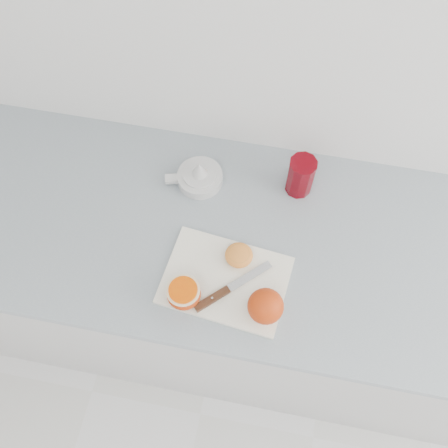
% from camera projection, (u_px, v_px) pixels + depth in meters
% --- Properties ---
extents(counter, '(2.58, 0.64, 0.89)m').
position_uv_depth(counter, '(224.00, 289.00, 1.73)').
color(counter, silver).
rests_on(counter, ground).
extents(cutting_board, '(0.33, 0.25, 0.01)m').
position_uv_depth(cutting_board, '(225.00, 280.00, 1.26)').
color(cutting_board, white).
rests_on(cutting_board, counter).
extents(whole_orange, '(0.09, 0.09, 0.09)m').
position_uv_depth(whole_orange, '(266.00, 306.00, 1.18)').
color(whole_orange, red).
rests_on(whole_orange, cutting_board).
extents(half_orange, '(0.08, 0.08, 0.05)m').
position_uv_depth(half_orange, '(184.00, 293.00, 1.21)').
color(half_orange, red).
rests_on(half_orange, cutting_board).
extents(squeezed_shell, '(0.07, 0.07, 0.03)m').
position_uv_depth(squeezed_shell, '(239.00, 255.00, 1.27)').
color(squeezed_shell, orange).
rests_on(squeezed_shell, cutting_board).
extents(paring_knife, '(0.17, 0.17, 0.01)m').
position_uv_depth(paring_knife, '(219.00, 295.00, 1.23)').
color(paring_knife, '#4F2A16').
rests_on(paring_knife, cutting_board).
extents(citrus_juicer, '(0.16, 0.13, 0.09)m').
position_uv_depth(citrus_juicer, '(199.00, 176.00, 1.39)').
color(citrus_juicer, white).
rests_on(citrus_juicer, counter).
extents(red_tumbler, '(0.08, 0.08, 0.12)m').
position_uv_depth(red_tumbler, '(300.00, 177.00, 1.34)').
color(red_tumbler, '#67000A').
rests_on(red_tumbler, counter).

